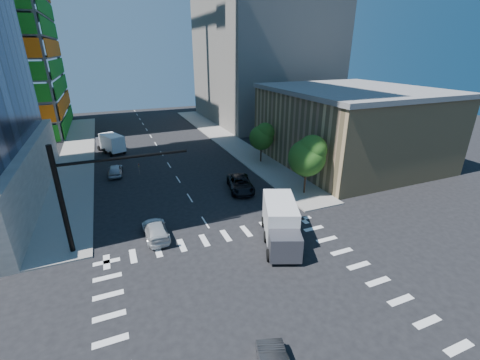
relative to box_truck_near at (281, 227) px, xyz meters
name	(u,v)px	position (x,y,z in m)	size (l,w,h in m)	color
ground	(260,308)	(-4.96, -6.13, -1.52)	(160.00, 160.00, 0.00)	black
road_markings	(260,308)	(-4.96, -6.13, -1.52)	(20.00, 20.00, 0.01)	silver
sidewalk_ne	(226,139)	(7.54, 33.87, -1.45)	(5.00, 60.00, 0.15)	gray
sidewalk_nw	(77,155)	(-17.46, 33.87, -1.45)	(5.00, 60.00, 0.15)	gray
commercial_building	(349,125)	(20.04, 15.87, 3.79)	(20.50, 22.50, 10.60)	tan
bg_building_ne	(262,57)	(22.04, 48.87, 12.48)	(24.00, 30.00, 28.00)	slate
signal_mast_nw	(81,188)	(-14.96, 5.37, 3.97)	(10.20, 0.40, 9.00)	black
tree_south	(309,155)	(7.67, 7.78, 3.17)	(4.16, 4.16, 6.82)	#382316
tree_north	(262,136)	(7.97, 19.78, 2.47)	(3.54, 3.52, 5.78)	#382316
car_nb_far	(240,184)	(1.14, 11.66, -0.72)	(2.64, 5.73, 1.59)	black
car_sb_near	(156,230)	(-9.75, 5.11, -0.82)	(1.98, 4.86, 1.41)	white
car_sb_mid	(115,170)	(-12.24, 22.56, -0.78)	(1.74, 4.33, 1.48)	#B2B3BA
box_truck_near	(281,227)	(0.00, 0.00, 0.00)	(5.05, 7.12, 3.44)	black
box_truck_far	(110,144)	(-12.40, 33.96, -0.20)	(4.37, 6.18, 2.98)	black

